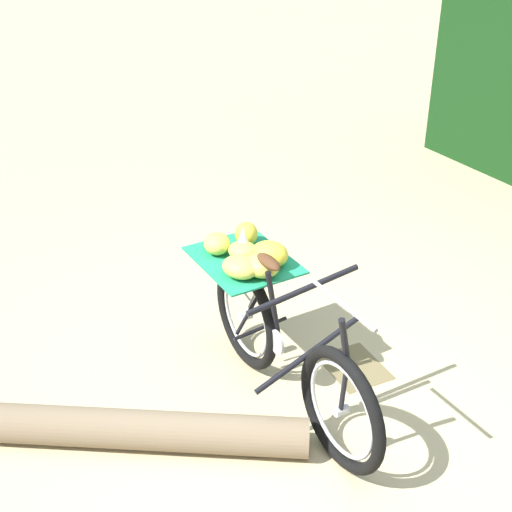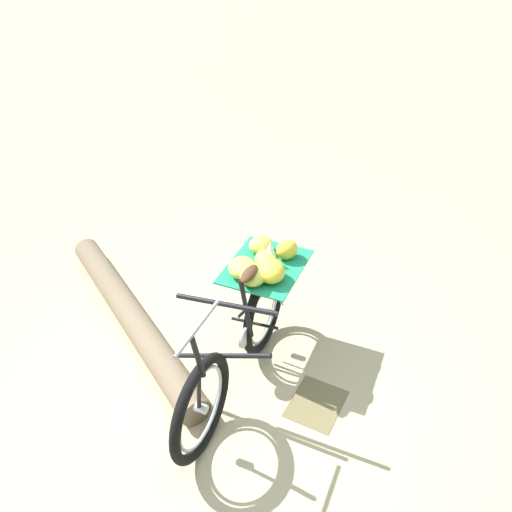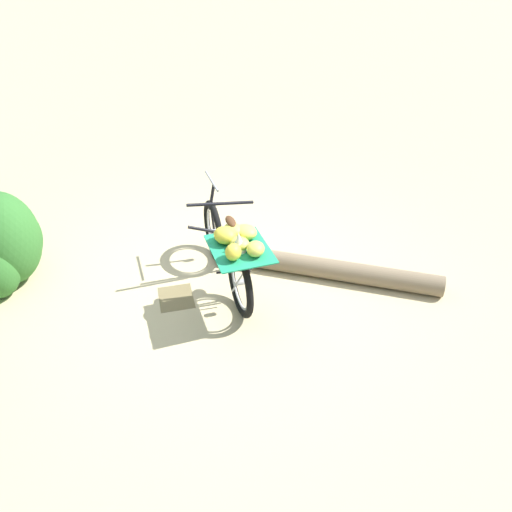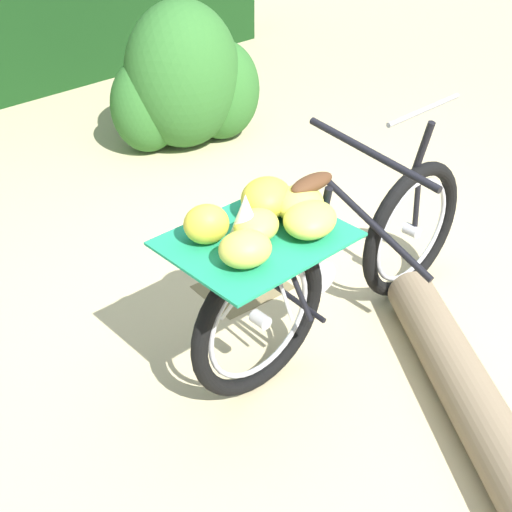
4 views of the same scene
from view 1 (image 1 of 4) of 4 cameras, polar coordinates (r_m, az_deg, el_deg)
ground_plane at (r=4.51m, az=4.10°, el=-12.37°), size 60.00×60.00×0.00m
bicycle at (r=4.34m, az=1.53°, el=-5.29°), size 1.79×0.71×1.03m
fallen_log at (r=4.34m, az=-12.55°, el=-13.15°), size 1.41×2.23×0.23m
leaf_litter_patch at (r=4.89m, az=7.84°, el=-8.72°), size 0.44×0.36×0.01m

